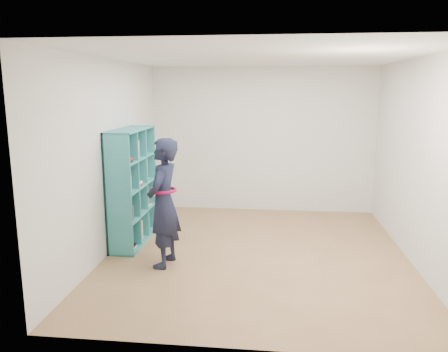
# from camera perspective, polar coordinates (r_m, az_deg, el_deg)

# --- Properties ---
(floor) EXTENTS (4.50, 4.50, 0.00)m
(floor) POSITION_cam_1_polar(r_m,az_deg,el_deg) (6.06, 4.27, -10.07)
(floor) COLOR olive
(floor) RESTS_ON ground
(ceiling) EXTENTS (4.50, 4.50, 0.00)m
(ceiling) POSITION_cam_1_polar(r_m,az_deg,el_deg) (5.66, 4.67, 15.26)
(ceiling) COLOR white
(ceiling) RESTS_ON wall_back
(wall_left) EXTENTS (0.02, 4.50, 2.60)m
(wall_left) POSITION_cam_1_polar(r_m,az_deg,el_deg) (6.12, -14.63, 2.42)
(wall_left) COLOR silver
(wall_left) RESTS_ON floor
(wall_right) EXTENTS (0.02, 4.50, 2.60)m
(wall_right) POSITION_cam_1_polar(r_m,az_deg,el_deg) (6.00, 23.93, 1.64)
(wall_right) COLOR silver
(wall_right) RESTS_ON floor
(wall_back) EXTENTS (4.00, 0.02, 2.60)m
(wall_back) POSITION_cam_1_polar(r_m,az_deg,el_deg) (7.95, 5.02, 4.70)
(wall_back) COLOR silver
(wall_back) RESTS_ON floor
(wall_front) EXTENTS (4.00, 0.02, 2.60)m
(wall_front) POSITION_cam_1_polar(r_m,az_deg,el_deg) (3.52, 3.18, -3.59)
(wall_front) COLOR silver
(wall_front) RESTS_ON floor
(bookshelf) EXTENTS (0.36, 1.24, 1.66)m
(bookshelf) POSITION_cam_1_polar(r_m,az_deg,el_deg) (6.43, -12.10, -1.49)
(bookshelf) COLOR teal
(bookshelf) RESTS_ON floor
(person) EXTENTS (0.45, 0.63, 1.62)m
(person) POSITION_cam_1_polar(r_m,az_deg,el_deg) (5.48, -7.91, -3.51)
(person) COLOR black
(person) RESTS_ON floor
(smartphone) EXTENTS (0.02, 0.11, 0.13)m
(smartphone) POSITION_cam_1_polar(r_m,az_deg,el_deg) (5.59, -9.17, -2.14)
(smartphone) COLOR silver
(smartphone) RESTS_ON person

